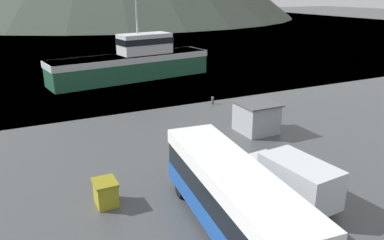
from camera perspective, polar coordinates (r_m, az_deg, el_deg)
The scene contains 7 objects.
water_surface at distance 151.55m, azimuth -23.62°, elevation 13.68°, with size 240.00×240.00×0.00m, color slate.
tour_bus at distance 16.68m, azimuth 6.10°, elevation -11.53°, with size 3.57×10.86×3.25m.
delivery_van at distance 20.00m, azimuth 14.84°, elevation -8.51°, with size 2.60×5.80×2.34m.
fishing_boat at distance 46.60m, azimuth -8.91°, elevation 8.77°, with size 20.29×7.02×9.51m.
storage_bin at distance 19.69m, azimuth -13.00°, elevation -10.71°, with size 1.12×1.38×1.31m.
dock_kiosk at distance 28.95m, azimuth 9.77°, elevation 0.45°, with size 2.88×3.03×2.32m.
mooring_bollard at distance 35.91m, azimuth 3.15°, elevation 3.09°, with size 0.28×0.28×0.75m.
Camera 1 is at (-8.54, -6.70, 10.30)m, focal length 35.00 mm.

